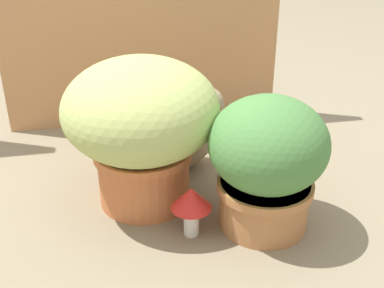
% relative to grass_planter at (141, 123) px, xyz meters
% --- Properties ---
extents(ground_plane, '(6.00, 6.00, 0.00)m').
position_rel_grass_planter_xyz_m(ground_plane, '(0.06, -0.02, -0.26)').
color(ground_plane, gray).
extents(cardboard_backdrop, '(1.06, 0.03, 0.81)m').
position_rel_grass_planter_xyz_m(cardboard_backdrop, '(0.07, 0.58, 0.14)').
color(cardboard_backdrop, tan).
rests_on(cardboard_backdrop, ground).
extents(grass_planter, '(0.45, 0.45, 0.45)m').
position_rel_grass_planter_xyz_m(grass_planter, '(0.00, 0.00, 0.00)').
color(grass_planter, '#C0693C').
rests_on(grass_planter, ground).
extents(leafy_planter, '(0.32, 0.32, 0.38)m').
position_rel_grass_planter_xyz_m(leafy_planter, '(0.32, -0.18, -0.05)').
color(leafy_planter, '#AD7042').
rests_on(leafy_planter, ground).
extents(cat, '(0.38, 0.18, 0.32)m').
position_rel_grass_planter_xyz_m(cat, '(0.14, 0.17, -0.14)').
color(cat, '#988565').
rests_on(cat, ground).
extents(mushroom_ornament_red, '(0.11, 0.11, 0.15)m').
position_rel_grass_planter_xyz_m(mushroom_ornament_red, '(0.11, -0.19, -0.15)').
color(mushroom_ornament_red, silver).
rests_on(mushroom_ornament_red, ground).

